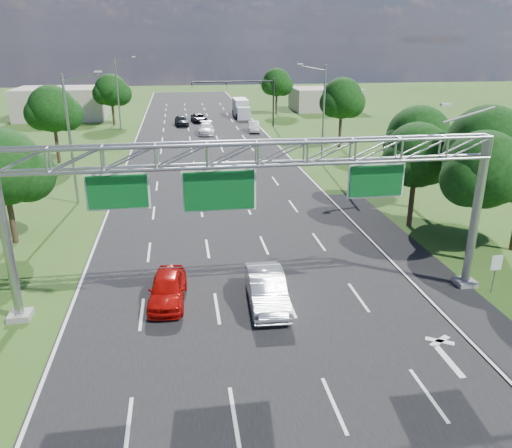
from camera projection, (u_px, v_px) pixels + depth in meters
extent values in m
plane|color=#2E5218|center=(221.00, 196.00, 41.71)|extent=(220.00, 220.00, 0.00)
cube|color=black|center=(221.00, 196.00, 41.71)|extent=(18.00, 180.00, 0.02)
cube|color=black|center=(424.00, 270.00, 28.34)|extent=(3.00, 30.00, 0.02)
cube|color=gray|center=(465.00, 282.00, 26.62)|extent=(1.00, 1.00, 0.30)
cylinder|color=gray|center=(476.00, 214.00, 25.28)|extent=(0.44, 0.44, 8.00)
cube|color=gray|center=(21.00, 316.00, 23.40)|extent=(1.00, 1.00, 0.30)
cylinder|color=gray|center=(6.00, 240.00, 22.07)|extent=(0.40, 0.40, 8.00)
cylinder|color=gray|center=(468.00, 115.00, 23.38)|extent=(2.54, 0.12, 0.79)
cube|color=beige|center=(446.00, 105.00, 23.03)|extent=(0.50, 0.22, 0.12)
cube|color=white|center=(118.00, 192.00, 22.07)|extent=(2.80, 0.05, 1.70)
cube|color=#0A531F|center=(118.00, 192.00, 22.01)|extent=(2.62, 0.05, 1.52)
cube|color=white|center=(219.00, 190.00, 22.77)|extent=(3.40, 0.05, 2.00)
cube|color=#0A531F|center=(219.00, 191.00, 22.71)|extent=(3.22, 0.05, 1.82)
cube|color=white|center=(376.00, 181.00, 23.79)|extent=(2.80, 0.05, 1.70)
cube|color=#0A531F|center=(376.00, 181.00, 23.73)|extent=(2.62, 0.05, 1.52)
cylinder|color=gray|center=(494.00, 275.00, 25.53)|extent=(0.06, 0.06, 2.00)
cube|color=white|center=(497.00, 263.00, 25.26)|extent=(0.60, 0.04, 0.80)
cylinder|color=black|center=(273.00, 103.00, 74.51)|extent=(0.24, 0.24, 7.00)
cylinder|color=black|center=(233.00, 82.00, 72.58)|extent=(12.00, 0.18, 0.18)
imported|color=black|center=(192.00, 86.00, 71.92)|extent=(0.18, 0.22, 1.10)
imported|color=black|center=(226.00, 86.00, 72.63)|extent=(0.18, 0.22, 1.10)
imported|color=black|center=(260.00, 85.00, 73.34)|extent=(0.18, 0.22, 1.10)
cylinder|color=gray|center=(70.00, 141.00, 38.34)|extent=(0.20, 0.20, 10.00)
cylinder|color=gray|center=(80.00, 77.00, 36.89)|extent=(2.78, 0.12, 0.60)
cube|color=beige|center=(98.00, 72.00, 36.94)|extent=(0.55, 0.22, 0.12)
cylinder|color=gray|center=(118.00, 95.00, 70.78)|extent=(0.20, 0.20, 10.00)
cylinder|color=gray|center=(124.00, 60.00, 69.34)|extent=(2.78, 0.12, 0.60)
cube|color=beige|center=(134.00, 57.00, 69.38)|extent=(0.55, 0.22, 0.12)
cylinder|color=gray|center=(323.00, 116.00, 50.89)|extent=(0.20, 0.20, 10.00)
cylinder|color=gray|center=(313.00, 68.00, 49.08)|extent=(2.78, 0.12, 0.60)
cube|color=beige|center=(300.00, 64.00, 48.75)|extent=(0.55, 0.22, 0.12)
cylinder|color=#2D2116|center=(473.00, 230.00, 29.09)|extent=(0.36, 0.36, 3.74)
sphere|color=black|center=(483.00, 170.00, 27.83)|extent=(4.40, 4.40, 4.40)
sphere|color=black|center=(495.00, 177.00, 28.55)|extent=(3.30, 3.30, 3.30)
sphere|color=black|center=(468.00, 179.00, 27.56)|extent=(3.08, 3.08, 3.08)
cylinder|color=#2D2116|center=(476.00, 209.00, 32.08)|extent=(0.36, 0.36, 4.18)
sphere|color=black|center=(487.00, 146.00, 30.66)|extent=(5.00, 5.00, 5.00)
sphere|color=black|center=(500.00, 154.00, 31.43)|extent=(3.75, 3.75, 3.75)
sphere|color=black|center=(471.00, 156.00, 30.40)|extent=(3.50, 3.50, 3.50)
cylinder|color=#2D2116|center=(411.00, 203.00, 34.58)|extent=(0.36, 0.36, 3.30)
sphere|color=black|center=(417.00, 155.00, 33.40)|extent=(4.40, 4.40, 4.40)
sphere|color=black|center=(428.00, 161.00, 34.12)|extent=(3.30, 3.30, 3.30)
sphere|color=black|center=(404.00, 163.00, 33.13)|extent=(3.08, 3.08, 3.08)
cylinder|color=#2D2116|center=(413.00, 185.00, 38.54)|extent=(0.36, 0.36, 3.52)
sphere|color=black|center=(418.00, 138.00, 37.26)|extent=(4.80, 4.80, 4.80)
sphere|color=black|center=(430.00, 144.00, 38.01)|extent=(3.60, 3.60, 3.60)
sphere|color=black|center=(406.00, 145.00, 37.00)|extent=(3.36, 3.36, 3.36)
cylinder|color=#2D2116|center=(12.00, 220.00, 31.76)|extent=(0.36, 0.36, 3.08)
sphere|color=black|center=(3.00, 167.00, 30.56)|extent=(4.80, 4.80, 4.80)
sphere|color=black|center=(27.00, 174.00, 31.31)|extent=(3.60, 3.60, 3.60)
cylinder|color=#2D2116|center=(57.00, 145.00, 52.68)|extent=(0.36, 0.36, 3.74)
sphere|color=black|center=(52.00, 109.00, 51.37)|extent=(4.80, 4.80, 4.80)
sphere|color=black|center=(66.00, 114.00, 52.12)|extent=(3.60, 3.60, 3.60)
sphere|color=black|center=(41.00, 114.00, 51.10)|extent=(3.36, 3.36, 3.36)
cylinder|color=#2D2116|center=(113.00, 114.00, 76.36)|extent=(0.36, 0.36, 3.30)
sphere|color=black|center=(111.00, 90.00, 75.12)|extent=(4.80, 4.80, 4.80)
sphere|color=black|center=(120.00, 94.00, 75.87)|extent=(3.60, 3.60, 3.60)
sphere|color=black|center=(104.00, 94.00, 74.86)|extent=(3.36, 3.36, 3.36)
cylinder|color=#2D2116|center=(340.00, 131.00, 60.00)|extent=(0.36, 0.36, 3.96)
sphere|color=black|center=(342.00, 98.00, 58.65)|extent=(4.80, 4.80, 4.80)
sphere|color=black|center=(350.00, 103.00, 59.40)|extent=(3.60, 3.60, 3.60)
sphere|color=black|center=(334.00, 103.00, 58.38)|extent=(3.36, 3.36, 3.36)
cylinder|color=#2D2116|center=(276.00, 104.00, 87.60)|extent=(0.36, 0.36, 3.52)
sphere|color=black|center=(277.00, 82.00, 86.32)|extent=(4.80, 4.80, 4.80)
sphere|color=black|center=(283.00, 85.00, 87.07)|extent=(3.60, 3.60, 3.60)
sphere|color=black|center=(271.00, 85.00, 86.06)|extent=(3.36, 3.36, 3.36)
cube|color=#A99D8E|center=(62.00, 103.00, 82.20)|extent=(14.00, 10.00, 5.00)
cube|color=#A99D8E|center=(325.00, 99.00, 92.65)|extent=(12.00, 9.00, 4.00)
imported|color=#BE0D08|center=(168.00, 289.00, 24.70)|extent=(2.09, 4.46, 1.47)
imported|color=silver|center=(267.00, 289.00, 24.46)|extent=(1.94, 5.06, 1.65)
imported|color=white|center=(206.00, 128.00, 69.27)|extent=(2.45, 5.30, 1.50)
imported|color=black|center=(199.00, 118.00, 79.32)|extent=(2.64, 4.85, 1.29)
imported|color=black|center=(181.00, 121.00, 75.90)|extent=(2.33, 4.62, 1.51)
imported|color=silver|center=(254.00, 127.00, 71.01)|extent=(1.99, 4.48, 1.43)
cube|color=silver|center=(240.00, 107.00, 85.17)|extent=(2.24, 5.57, 2.78)
cube|color=silver|center=(243.00, 113.00, 81.73)|extent=(2.14, 2.05, 2.04)
cylinder|color=black|center=(237.00, 117.00, 81.95)|extent=(0.32, 0.93, 0.93)
cylinder|color=black|center=(249.00, 116.00, 82.24)|extent=(0.32, 0.93, 0.93)
cylinder|color=black|center=(233.00, 112.00, 87.11)|extent=(0.32, 0.93, 0.93)
cylinder|color=black|center=(245.00, 112.00, 87.40)|extent=(0.32, 0.93, 0.93)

